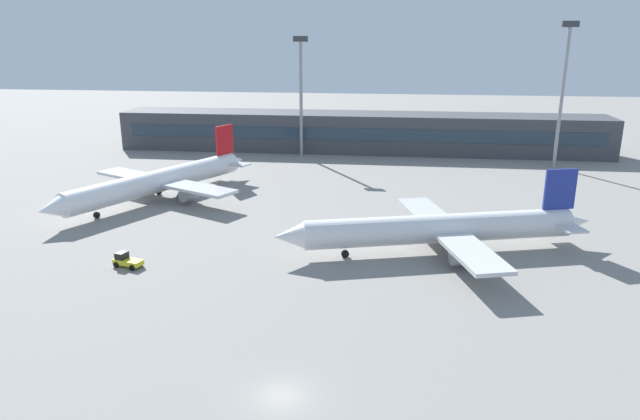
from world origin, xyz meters
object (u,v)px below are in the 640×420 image
Objects in this scene: airplane_mid at (158,182)px; floodlight_tower_west at (563,86)px; floodlight_tower_east at (301,89)px; airplane_near at (437,229)px; baggage_tug_yellow at (126,260)px.

airplane_mid is 81.88m from floodlight_tower_west.
airplane_mid is at bearing -154.57° from floodlight_tower_west.
floodlight_tower_east is at bearing 65.43° from airplane_mid.
airplane_near is 65.82m from floodlight_tower_east.
airplane_mid is (-45.06, 19.06, 0.06)m from airplane_near.
floodlight_tower_east is at bearing 174.66° from floodlight_tower_west.
floodlight_tower_east reaches higher than airplane_near.
floodlight_tower_west is 54.99m from floodlight_tower_east.
airplane_near reaches higher than baggage_tug_yellow.
floodlight_tower_west reaches higher than airplane_near.
floodlight_tower_west is 1.11× the size of floodlight_tower_east.
airplane_mid is 1.49× the size of floodlight_tower_east.
floodlight_tower_east is at bearing 114.53° from airplane_near.
airplane_near is at bearing -22.92° from airplane_mid.
floodlight_tower_west is (72.92, 34.67, 13.59)m from airplane_mid.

